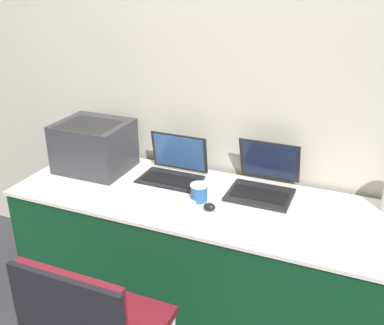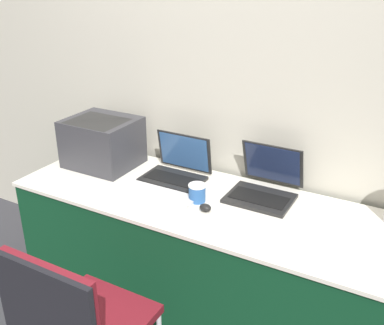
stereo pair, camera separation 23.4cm
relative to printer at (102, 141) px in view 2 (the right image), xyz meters
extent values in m
cube|color=#B7B2A3|center=(0.73, 0.31, 0.39)|extent=(8.00, 0.05, 2.60)
cube|color=#0C381E|center=(0.73, -0.10, -0.54)|extent=(2.03, 0.68, 0.73)
cube|color=silver|center=(0.73, -0.10, -0.17)|extent=(2.05, 0.70, 0.02)
cube|color=#333338|center=(0.00, 0.00, -0.01)|extent=(0.40, 0.35, 0.29)
cube|color=black|center=(0.00, -0.03, 0.11)|extent=(0.32, 0.26, 0.05)
cube|color=black|center=(0.49, 0.01, -0.15)|extent=(0.34, 0.23, 0.02)
cube|color=black|center=(0.49, 0.00, -0.14)|extent=(0.30, 0.13, 0.00)
cube|color=black|center=(0.49, 0.15, -0.03)|extent=(0.34, 0.04, 0.23)
cube|color=#2D5184|center=(0.49, 0.14, -0.03)|extent=(0.31, 0.04, 0.20)
cube|color=black|center=(1.01, 0.03, -0.15)|extent=(0.34, 0.26, 0.02)
cube|color=black|center=(1.01, 0.02, -0.14)|extent=(0.30, 0.14, 0.00)
cube|color=black|center=(1.01, 0.21, -0.02)|extent=(0.34, 0.09, 0.25)
cube|color=#192342|center=(1.01, 0.20, -0.02)|extent=(0.30, 0.08, 0.22)
cube|color=silver|center=(0.51, -0.18, -0.15)|extent=(0.42, 0.13, 0.02)
cylinder|color=#285699|center=(0.72, -0.13, -0.11)|extent=(0.09, 0.09, 0.09)
cylinder|color=white|center=(0.72, -0.13, -0.07)|extent=(0.09, 0.09, 0.01)
ellipsoid|color=black|center=(0.81, -0.21, -0.14)|extent=(0.06, 0.05, 0.04)
cube|color=maroon|center=(0.60, -0.85, -0.44)|extent=(0.45, 0.44, 0.04)
cube|color=maroon|center=(0.60, -1.05, -0.21)|extent=(0.45, 0.03, 0.41)
cylinder|color=silver|center=(0.40, -0.65, -0.68)|extent=(0.02, 0.02, 0.45)
cube|color=black|center=(0.60, -1.08, -0.23)|extent=(0.47, 0.02, 0.45)
camera|label=1|loc=(1.49, -2.05, 0.97)|focal=42.00mm
camera|label=2|loc=(1.70, -1.95, 0.97)|focal=42.00mm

